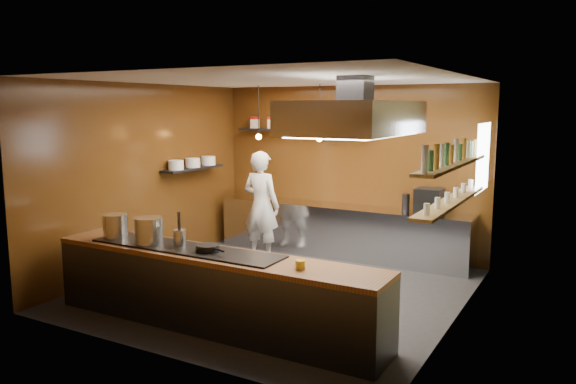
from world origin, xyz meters
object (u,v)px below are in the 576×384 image
Objects in this scene: stockpot_small at (149,231)px; chef at (261,206)px; extractor_hood at (355,117)px; espresso_machine at (429,201)px; stockpot_large at (115,226)px.

chef is at bearing 93.66° from stockpot_small.
espresso_machine is at bearing 84.34° from extractor_hood.
extractor_hood is 3.38m from stockpot_large.
extractor_hood is at bearing 23.92° from stockpot_large.
extractor_hood is 2.91m from stockpot_small.
espresso_machine reaches higher than stockpot_small.
extractor_hood is 2.96m from espresso_machine.
stockpot_large is 0.60m from stockpot_small.
chef is (-0.19, 2.96, -0.16)m from stockpot_small.
extractor_hood reaches higher than stockpot_small.
espresso_machine is (2.47, 3.87, 0.01)m from stockpot_small.
espresso_machine reaches higher than stockpot_large.
stockpot_small is (-2.21, -1.27, -1.40)m from extractor_hood.
stockpot_large is at bearing 177.86° from stockpot_small.
chef is at bearing -160.79° from espresso_machine.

